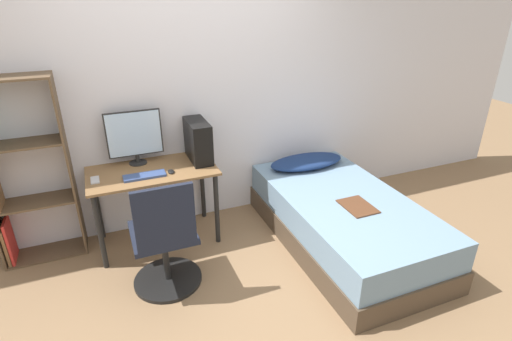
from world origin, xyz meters
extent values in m
plane|color=#846647|center=(0.00, 0.00, 0.00)|extent=(14.00, 14.00, 0.00)
cube|color=silver|center=(0.00, 1.44, 1.25)|extent=(8.00, 0.05, 2.50)
cube|color=brown|center=(-0.45, 1.12, 0.72)|extent=(1.10, 0.59, 0.02)
cylinder|color=black|center=(-0.95, 0.88, 0.35)|extent=(0.04, 0.04, 0.70)
cylinder|color=black|center=(0.05, 0.88, 0.35)|extent=(0.04, 0.04, 0.70)
cylinder|color=black|center=(-0.95, 1.37, 0.35)|extent=(0.04, 0.04, 0.70)
cylinder|color=black|center=(0.05, 1.37, 0.35)|extent=(0.04, 0.04, 0.70)
cube|color=brown|center=(-1.10, 1.28, 0.79)|extent=(0.02, 0.29, 1.59)
cube|color=brown|center=(-1.42, 1.28, 0.01)|extent=(0.62, 0.29, 0.02)
cube|color=brown|center=(-1.42, 1.28, 0.53)|extent=(0.62, 0.29, 0.02)
cube|color=brown|center=(-1.42, 1.28, 1.06)|extent=(0.62, 0.29, 0.02)
cube|color=brown|center=(-1.42, 1.28, 1.58)|extent=(0.62, 0.29, 0.02)
cube|color=brown|center=(-1.71, 1.28, 0.19)|extent=(0.02, 0.24, 0.34)
cube|color=red|center=(-1.68, 1.28, 0.22)|extent=(0.02, 0.24, 0.39)
cylinder|color=black|center=(-0.49, 0.50, 0.01)|extent=(0.55, 0.55, 0.03)
cylinder|color=black|center=(-0.49, 0.50, 0.24)|extent=(0.05, 0.05, 0.42)
cube|color=black|center=(-0.49, 0.50, 0.47)|extent=(0.47, 0.47, 0.04)
cube|color=black|center=(-0.49, 0.28, 0.73)|extent=(0.43, 0.04, 0.48)
cube|color=#4C3D2D|center=(1.12, 0.43, 0.11)|extent=(1.06, 1.97, 0.21)
cube|color=#708EA8|center=(1.12, 0.43, 0.34)|extent=(1.03, 1.93, 0.26)
ellipsoid|color=navy|center=(1.12, 1.16, 0.53)|extent=(0.81, 0.36, 0.11)
cube|color=#56331E|center=(1.12, 0.25, 0.48)|extent=(0.24, 0.32, 0.01)
cylinder|color=black|center=(-0.54, 1.32, 0.73)|extent=(0.16, 0.16, 0.01)
cylinder|color=black|center=(-0.54, 1.32, 0.78)|extent=(0.04, 0.04, 0.08)
cube|color=black|center=(-0.54, 1.32, 1.01)|extent=(0.48, 0.01, 0.41)
cube|color=#B2D1EF|center=(-0.54, 1.32, 1.01)|extent=(0.46, 0.01, 0.39)
cube|color=#33477A|center=(-0.53, 1.00, 0.74)|extent=(0.35, 0.12, 0.02)
cube|color=black|center=(-0.01, 1.19, 0.91)|extent=(0.17, 0.41, 0.37)
ellipsoid|color=black|center=(-0.31, 1.00, 0.74)|extent=(0.06, 0.09, 0.02)
cube|color=#B7B7BC|center=(-0.92, 1.09, 0.73)|extent=(0.07, 0.14, 0.01)
camera|label=1|loc=(-0.80, -2.16, 2.20)|focal=28.00mm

